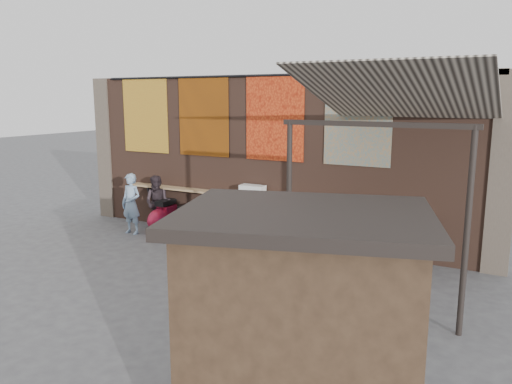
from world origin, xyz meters
TOP-DOWN VIEW (x-y plane):
  - ground at (0.00, 0.00)m, footprint 70.00×70.00m
  - brick_wall at (0.00, 2.70)m, footprint 10.00×0.40m
  - pier_left at (-5.20, 2.70)m, footprint 0.50×0.50m
  - pier_right at (5.20, 2.70)m, footprint 0.50×0.50m
  - eating_counter at (0.00, 2.33)m, footprint 8.00×0.32m
  - shelf_box at (-0.19, 2.30)m, footprint 0.62×0.28m
  - tapestry_redgold at (-3.60, 2.48)m, footprint 1.50×0.02m
  - tapestry_sun at (-1.70, 2.48)m, footprint 1.50×0.02m
  - tapestry_orange at (0.30, 2.48)m, footprint 1.50×0.02m
  - tapestry_multi at (2.30, 2.48)m, footprint 1.50×0.02m
  - hang_rail at (0.00, 2.47)m, footprint 9.50×0.06m
  - scooter_stool_0 at (-2.67, 1.97)m, footprint 0.39×0.87m
  - scooter_stool_1 at (-1.97, 2.00)m, footprint 0.35×0.79m
  - scooter_stool_2 at (-1.41, 2.02)m, footprint 0.36×0.81m
  - scooter_stool_3 at (-0.76, 2.02)m, footprint 0.33×0.73m
  - scooter_stool_4 at (-0.19, 1.96)m, footprint 0.34×0.77m
  - scooter_stool_5 at (0.53, 2.05)m, footprint 0.36×0.80m
  - scooter_stool_6 at (1.09, 2.00)m, footprint 0.37×0.82m
  - scooter_stool_7 at (1.78, 2.04)m, footprint 0.37×0.81m
  - diner_left at (-3.25, 1.40)m, footprint 0.58×0.38m
  - diner_right at (-2.88, 2.00)m, footprint 0.84×0.74m
  - shopper_navy at (2.81, -0.54)m, footprint 1.03×0.61m
  - shopper_grey at (3.78, -0.63)m, footprint 1.17×0.96m
  - shopper_tan at (3.60, 1.30)m, footprint 0.91×0.76m
  - market_stall at (3.74, -3.85)m, footprint 2.50×2.14m
  - stall_roof at (3.74, -3.85)m, footprint 2.81×2.44m
  - stall_sign at (3.50, -3.06)m, footprint 1.16×0.38m
  - stall_shelf at (3.50, -3.06)m, footprint 1.73×0.60m
  - awning_canvas at (3.50, 0.90)m, footprint 3.20×3.28m
  - awning_ledger at (3.50, 2.49)m, footprint 3.30×0.08m
  - awning_header at (3.50, -0.60)m, footprint 3.00×0.08m
  - awning_post_left at (2.10, -0.60)m, footprint 0.09×0.09m
  - awning_post_right at (4.90, -0.60)m, footprint 0.09×0.09m

SIDE VIEW (x-z plane):
  - ground at x=0.00m, z-range 0.00..0.00m
  - scooter_stool_3 at x=-0.76m, z-range 0.00..0.69m
  - scooter_stool_4 at x=-0.19m, z-range 0.00..0.73m
  - scooter_stool_1 at x=-1.97m, z-range 0.00..0.75m
  - scooter_stool_5 at x=0.53m, z-range 0.00..0.76m
  - scooter_stool_2 at x=-1.41m, z-range 0.00..0.77m
  - scooter_stool_7 at x=1.78m, z-range 0.00..0.77m
  - scooter_stool_6 at x=1.09m, z-range 0.00..0.77m
  - scooter_stool_0 at x=-2.67m, z-range 0.00..0.82m
  - diner_right at x=-2.88m, z-range 0.00..1.46m
  - diner_left at x=-3.25m, z-range 0.00..1.57m
  - shopper_grey at x=3.78m, z-range 0.00..1.58m
  - shopper_tan at x=3.60m, z-range 0.00..1.60m
  - shopper_navy at x=2.81m, z-range 0.00..1.65m
  - stall_shelf at x=3.50m, z-range 0.81..0.87m
  - eating_counter at x=0.00m, z-range 1.08..1.12m
  - market_stall at x=3.74m, z-range 0.00..2.31m
  - shelf_box at x=-0.19m, z-range 1.12..1.39m
  - awning_post_left at x=2.10m, z-range 0.00..3.10m
  - awning_post_right at x=4.90m, z-range 0.00..3.10m
  - stall_sign at x=3.50m, z-range 1.42..1.92m
  - brick_wall at x=0.00m, z-range 0.00..4.00m
  - pier_left at x=-5.20m, z-range 0.00..4.00m
  - pier_right at x=5.20m, z-range 0.00..4.00m
  - stall_roof at x=3.74m, z-range 2.31..2.43m
  - tapestry_redgold at x=-3.60m, z-range 2.00..4.00m
  - tapestry_sun at x=-1.70m, z-range 2.00..4.00m
  - tapestry_orange at x=0.30m, z-range 2.00..4.00m
  - tapestry_multi at x=2.30m, z-range 2.00..4.00m
  - awning_header at x=3.50m, z-range 3.04..3.12m
  - awning_canvas at x=3.50m, z-range 3.07..4.03m
  - awning_ledger at x=3.50m, z-range 3.89..4.01m
  - hang_rail at x=0.00m, z-range 3.95..4.01m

